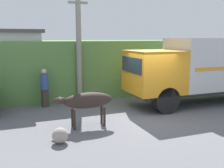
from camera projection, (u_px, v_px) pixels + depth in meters
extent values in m
plane|color=slate|center=(146.00, 115.00, 10.74)|extent=(60.00, 60.00, 0.00)
cube|color=#568442|center=(96.00, 64.00, 16.56)|extent=(32.00, 6.49, 2.98)
cube|color=#2D2D2D|center=(199.00, 90.00, 12.66)|extent=(6.67, 1.76, 0.18)
cube|color=orange|center=(154.00, 72.00, 11.59)|extent=(2.17, 2.21, 1.85)
cube|color=#232D38|center=(131.00, 65.00, 11.14)|extent=(0.04, 1.87, 0.65)
cube|color=#BCBCC1|center=(219.00, 63.00, 12.82)|extent=(5.07, 2.21, 2.39)
cylinder|color=black|center=(166.00, 100.00, 11.03)|extent=(1.13, 0.49, 1.13)
ellipsoid|color=#2D231E|center=(88.00, 100.00, 9.24)|extent=(1.77, 0.57, 0.57)
ellipsoid|color=#2D231E|center=(60.00, 101.00, 8.87)|extent=(0.42, 0.25, 0.25)
cone|color=#B7AD93|center=(60.00, 98.00, 8.76)|extent=(0.06, 0.06, 0.11)
cone|color=#B7AD93|center=(59.00, 97.00, 8.94)|extent=(0.06, 0.06, 0.11)
cylinder|color=#2D231E|center=(74.00, 120.00, 9.01)|extent=(0.09, 0.09, 0.68)
cylinder|color=#2D231E|center=(72.00, 118.00, 9.29)|extent=(0.09, 0.09, 0.68)
cylinder|color=#2D231E|center=(104.00, 117.00, 9.40)|extent=(0.09, 0.09, 0.68)
cylinder|color=#2D231E|center=(102.00, 115.00, 9.68)|extent=(0.09, 0.09, 0.68)
cube|color=#38332D|center=(45.00, 98.00, 12.03)|extent=(0.35, 0.28, 0.82)
cylinder|color=#334C8C|center=(44.00, 82.00, 11.90)|extent=(0.45, 0.45, 0.71)
sphere|color=#DBB28E|center=(44.00, 71.00, 11.81)|extent=(0.23, 0.23, 0.23)
cylinder|color=gray|center=(79.00, 47.00, 12.52)|extent=(0.25, 0.25, 5.41)
cube|color=gray|center=(78.00, 3.00, 12.17)|extent=(0.90, 0.20, 0.10)
sphere|color=gray|center=(60.00, 135.00, 7.88)|extent=(0.48, 0.48, 0.48)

